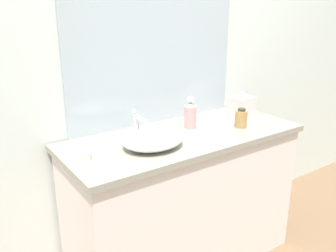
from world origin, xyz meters
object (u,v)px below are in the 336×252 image
Objects in this scene: candle_jar at (86,156)px; soap_dispenser at (190,115)px; sink_basin at (153,139)px; lotion_bottle at (241,118)px; tissue_box at (241,105)px.

soap_dispenser is at bearing 7.33° from candle_jar.
sink_basin is 2.83× the size of lotion_bottle.
tissue_box is 1.15m from candle_jar.
sink_basin is at bearing 177.44° from lotion_bottle.
tissue_box reaches higher than candle_jar.
candle_jar is (-0.96, 0.08, -0.04)m from lotion_bottle.
lotion_bottle reaches higher than sink_basin.
sink_basin reaches higher than candle_jar.
soap_dispenser is 0.43m from tissue_box.
lotion_bottle is at bearing -135.67° from tissue_box.
sink_basin is at bearing -169.56° from tissue_box.
tissue_box is (0.79, 0.15, 0.03)m from sink_basin.
soap_dispenser reaches higher than candle_jar.
soap_dispenser is 0.71m from candle_jar.
lotion_bottle is 0.69× the size of tissue_box.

